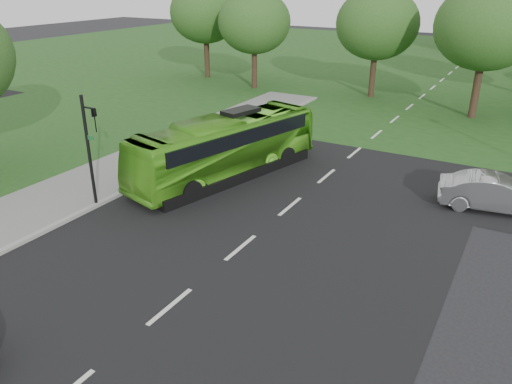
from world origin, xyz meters
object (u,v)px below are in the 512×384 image
tree_park_a (254,22)px  sedan (496,193)px  bus (226,147)px  tree_park_f (205,13)px  tree_park_b (377,24)px  traffic_light (90,144)px  tree_park_c (487,26)px

tree_park_a → sedan: 26.83m
bus → tree_park_f: bearing=141.3°
tree_park_b → bus: size_ratio=0.79×
tree_park_b → sedan: 21.57m
traffic_light → tree_park_c: bearing=53.7°
tree_park_c → tree_park_f: 24.45m
tree_park_b → tree_park_c: size_ratio=0.93×
tree_park_b → traffic_light: tree_park_b is taller
sedan → traffic_light: bearing=108.2°
tree_park_a → tree_park_c: (17.84, -0.98, 0.58)m
tree_park_a → tree_park_b: (9.83, 1.71, 0.15)m
tree_park_c → sedan: (3.04, -15.20, -5.26)m
sedan → tree_park_f: bearing=45.5°
traffic_light → sedan: bearing=18.9°
tree_park_c → traffic_light: size_ratio=1.86×
tree_park_f → tree_park_a: bearing=-18.2°
tree_park_a → tree_park_c: bearing=-3.1°
tree_park_f → traffic_light: 29.38m
tree_park_c → sedan: size_ratio=1.98×
tree_park_a → tree_park_f: size_ratio=0.93×
tree_park_c → bus: 20.09m
tree_park_b → sedan: (11.05, -17.89, -4.83)m
tree_park_b → tree_park_f: (-16.24, 0.40, 0.28)m
tree_park_c → bus: size_ratio=0.85×
bus → traffic_light: bearing=-101.4°
tree_park_b → sedan: bearing=-58.3°
tree_park_a → tree_park_c: tree_park_c is taller
tree_park_a → tree_park_b: size_ratio=0.97×
tree_park_a → sedan: bearing=-37.8°
tree_park_a → tree_park_b: tree_park_b is taller
tree_park_c → traffic_light: 26.08m
tree_park_f → sedan: (27.29, -18.28, -5.11)m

